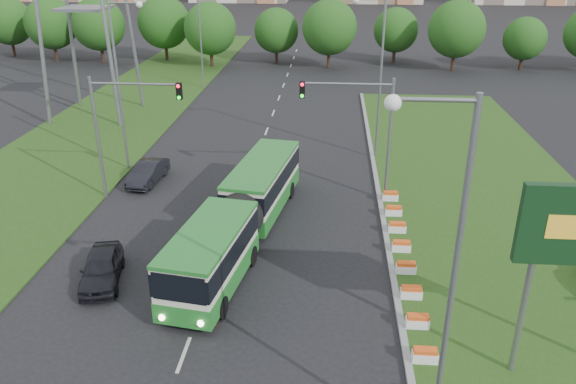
# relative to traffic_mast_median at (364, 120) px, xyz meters

# --- Properties ---
(ground) EXTENTS (360.00, 360.00, 0.00)m
(ground) POSITION_rel_traffic_mast_median_xyz_m (-4.78, -10.00, -5.35)
(ground) COLOR black
(ground) RESTS_ON ground
(grass_median) EXTENTS (14.00, 60.00, 0.15)m
(grass_median) POSITION_rel_traffic_mast_median_xyz_m (8.22, -2.00, -5.27)
(grass_median) COLOR #204513
(grass_median) RESTS_ON ground
(median_kerb) EXTENTS (0.30, 60.00, 0.18)m
(median_kerb) POSITION_rel_traffic_mast_median_xyz_m (1.27, -2.00, -5.26)
(median_kerb) COLOR gray
(median_kerb) RESTS_ON ground
(left_verge) EXTENTS (12.00, 110.00, 0.10)m
(left_verge) POSITION_rel_traffic_mast_median_xyz_m (-22.78, 15.00, -5.30)
(left_verge) COLOR #204513
(left_verge) RESTS_ON ground
(lane_markings) EXTENTS (0.20, 100.00, 0.01)m
(lane_markings) POSITION_rel_traffic_mast_median_xyz_m (-7.78, 10.00, -5.35)
(lane_markings) COLOR #B6B5AF
(lane_markings) RESTS_ON ground
(flower_planters) EXTENTS (1.10, 18.10, 0.60)m
(flower_planters) POSITION_rel_traffic_mast_median_xyz_m (1.92, -9.20, -4.90)
(flower_planters) COLOR white
(flower_planters) RESTS_ON grass_median
(traffic_mast_median) EXTENTS (5.76, 0.32, 8.00)m
(traffic_mast_median) POSITION_rel_traffic_mast_median_xyz_m (0.00, 0.00, 0.00)
(traffic_mast_median) COLOR gray
(traffic_mast_median) RESTS_ON ground
(traffic_mast_left) EXTENTS (5.76, 0.32, 8.00)m
(traffic_mast_left) POSITION_rel_traffic_mast_median_xyz_m (-15.16, -1.00, 0.00)
(traffic_mast_left) COLOR gray
(traffic_mast_left) RESTS_ON ground
(street_lamps) EXTENTS (36.00, 60.00, 12.00)m
(street_lamps) POSITION_rel_traffic_mast_median_xyz_m (-7.78, 0.00, 0.65)
(street_lamps) COLOR gray
(street_lamps) RESTS_ON ground
(tree_line) EXTENTS (120.00, 8.00, 9.00)m
(tree_line) POSITION_rel_traffic_mast_median_xyz_m (5.22, 45.00, -0.85)
(tree_line) COLOR #1F5115
(tree_line) RESTS_ON ground
(articulated_bus) EXTENTS (2.66, 17.09, 2.81)m
(articulated_bus) POSITION_rel_traffic_mast_median_xyz_m (-6.92, -6.31, -3.63)
(articulated_bus) COLOR beige
(articulated_bus) RESTS_ON ground
(car_left_near) EXTENTS (2.79, 4.79, 1.53)m
(car_left_near) POSITION_rel_traffic_mast_median_xyz_m (-13.11, -10.93, -4.58)
(car_left_near) COLOR black
(car_left_near) RESTS_ON ground
(car_left_far) EXTENTS (2.00, 4.59, 1.47)m
(car_left_far) POSITION_rel_traffic_mast_median_xyz_m (-14.72, 1.66, -4.62)
(car_left_far) COLOR black
(car_left_far) RESTS_ON ground
(pedestrian) EXTENTS (0.45, 0.63, 1.62)m
(pedestrian) POSITION_rel_traffic_mast_median_xyz_m (-8.97, -13.44, -4.54)
(pedestrian) COLOR gray
(pedestrian) RESTS_ON ground
(shopping_trolley) EXTENTS (0.36, 0.38, 0.62)m
(shopping_trolley) POSITION_rel_traffic_mast_median_xyz_m (-7.03, -13.88, -5.04)
(shopping_trolley) COLOR orange
(shopping_trolley) RESTS_ON ground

